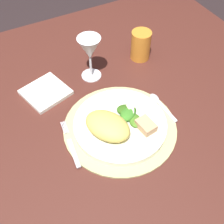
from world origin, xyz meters
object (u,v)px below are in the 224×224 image
object	(u,v)px
wine_glass	(90,50)
dinner_plate	(120,125)
spoon	(159,103)
napkin	(46,92)
dining_table	(87,134)
amber_tumbler	(141,45)
fork	(71,146)

from	to	relation	value
wine_glass	dinner_plate	bearing A→B (deg)	-95.17
dinner_plate	spoon	bearing A→B (deg)	8.59
napkin	wine_glass	world-z (taller)	wine_glass
spoon	dining_table	bearing A→B (deg)	159.10
dining_table	wine_glass	xyz separation A→B (m)	(0.09, 0.14, 0.23)
napkin	dinner_plate	bearing A→B (deg)	-58.40
dining_table	amber_tumbler	world-z (taller)	amber_tumbler
dinner_plate	spoon	size ratio (longest dim) A/B	2.07
napkin	amber_tumbler	world-z (taller)	amber_tumbler
amber_tumbler	wine_glass	bearing A→B (deg)	-177.40
amber_tumbler	spoon	bearing A→B (deg)	-106.87
dining_table	spoon	size ratio (longest dim) A/B	11.05
spoon	napkin	distance (m)	0.36
napkin	spoon	bearing A→B (deg)	-35.58
dinner_plate	wine_glass	bearing A→B (deg)	84.83
wine_glass	napkin	bearing A→B (deg)	-177.43
dinner_plate	amber_tumbler	bearing A→B (deg)	48.68
dinner_plate	amber_tumbler	xyz separation A→B (m)	(0.22, 0.25, 0.04)
dinner_plate	napkin	world-z (taller)	dinner_plate
napkin	amber_tumbler	bearing A→B (deg)	2.59
dining_table	dinner_plate	size ratio (longest dim) A/B	5.35
dining_table	fork	distance (m)	0.18
wine_glass	amber_tumbler	xyz separation A→B (m)	(0.20, 0.01, -0.06)
fork	spoon	size ratio (longest dim) A/B	1.25
spoon	wine_glass	bearing A→B (deg)	120.61
dining_table	wine_glass	world-z (taller)	wine_glass
dining_table	wine_glass	bearing A→B (deg)	57.71
dining_table	fork	world-z (taller)	fork
wine_glass	dining_table	bearing A→B (deg)	-122.29
dining_table	napkin	distance (m)	0.20
spoon	amber_tumbler	bearing A→B (deg)	73.13
dinner_plate	spoon	xyz separation A→B (m)	(0.15, 0.02, -0.01)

